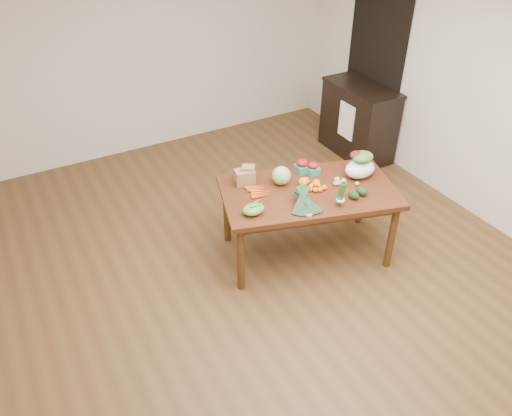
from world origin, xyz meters
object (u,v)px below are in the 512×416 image
mandarin_cluster (316,185)px  salad_bag (360,166)px  cabinet (358,120)px  paper_bag (245,176)px  dining_table (306,222)px  asparagus_bundle (341,194)px  kale_bunch (306,202)px  cabbage (281,176)px

mandarin_cluster → salad_bag: size_ratio=0.59×
cabinet → paper_bag: 2.47m
paper_bag → dining_table: bearing=-39.7°
cabinet → paper_bag: (-2.21, -1.03, 0.36)m
paper_bag → salad_bag: (1.02, -0.42, 0.03)m
salad_bag → paper_bag: bearing=157.5°
dining_table → paper_bag: (-0.47, 0.39, 0.46)m
asparagus_bundle → mandarin_cluster: bearing=111.8°
kale_bunch → paper_bag: bearing=128.7°
cabinet → kale_bunch: cabinet is taller
paper_bag → asparagus_bundle: asparagus_bundle is taller
kale_bunch → salad_bag: (0.76, 0.22, 0.04)m
kale_bunch → asparagus_bundle: 0.32m
cabinet → cabbage: cabinet is taller
cabbage → salad_bag: salad_bag is taller
salad_bag → kale_bunch: bearing=-164.1°
cabinet → kale_bunch: bearing=-139.5°
paper_bag → mandarin_cluster: size_ratio=1.33×
asparagus_bundle → dining_table: bearing=121.7°
kale_bunch → asparagus_bundle: asparagus_bundle is taller
dining_table → asparagus_bundle: bearing=-58.3°
mandarin_cluster → dining_table: bearing=163.8°
asparagus_bundle → salad_bag: 0.56m
salad_bag → cabinet: bearing=50.6°
dining_table → asparagus_bundle: size_ratio=6.43×
dining_table → kale_bunch: kale_bunch is taller
cabbage → mandarin_cluster: (0.23, -0.23, -0.05)m
cabinet → mandarin_cluster: cabinet is taller
cabinet → kale_bunch: size_ratio=2.55×
dining_table → cabinet: cabinet is taller
dining_table → cabbage: size_ratio=9.01×
paper_bag → cabbage: cabbage is taller
mandarin_cluster → kale_bunch: 0.36m
cabinet → salad_bag: (-1.19, -1.45, 0.40)m
cabbage → kale_bunch: bearing=-94.2°
kale_bunch → mandarin_cluster: bearing=57.7°
cabinet → mandarin_cluster: bearing=-139.6°
mandarin_cluster → cabbage: bearing=135.2°
cabbage → mandarin_cluster: cabbage is taller
dining_table → mandarin_cluster: 0.42m
kale_bunch → asparagus_bundle: (0.30, -0.09, 0.05)m
mandarin_cluster → kale_bunch: size_ratio=0.45×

